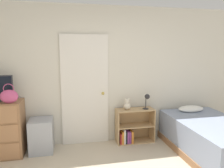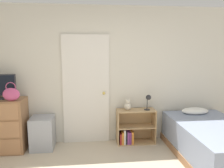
{
  "view_description": "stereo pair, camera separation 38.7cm",
  "coord_description": "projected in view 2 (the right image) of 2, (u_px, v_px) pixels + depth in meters",
  "views": [
    {
      "loc": [
        -0.6,
        -1.76,
        1.73
      ],
      "look_at": [
        0.2,
        1.99,
        1.15
      ],
      "focal_mm": 35.0,
      "sensor_mm": 36.0,
      "label": 1
    },
    {
      "loc": [
        -0.21,
        -1.82,
        1.73
      ],
      "look_at": [
        0.2,
        1.99,
        1.15
      ],
      "focal_mm": 35.0,
      "sensor_mm": 36.0,
      "label": 2
    }
  ],
  "objects": [
    {
      "name": "door_closed",
      "position": [
        86.0,
        90.0,
        4.07
      ],
      "size": [
        0.86,
        0.09,
        2.03
      ],
      "color": "silver",
      "rests_on": "ground_plane"
    },
    {
      "name": "storage_bin",
      "position": [
        43.0,
        133.0,
        3.89
      ],
      "size": [
        0.39,
        0.42,
        0.57
      ],
      "color": "#999EA8",
      "rests_on": "ground_plane"
    },
    {
      "name": "bed",
      "position": [
        214.0,
        142.0,
        3.5
      ],
      "size": [
        1.13,
        1.85,
        0.68
      ],
      "color": "#996B47",
      "rests_on": "ground_plane"
    },
    {
      "name": "dresser",
      "position": [
        0.0,
        125.0,
        3.76
      ],
      "size": [
        0.86,
        0.48,
        0.92
      ],
      "color": "#996B47",
      "rests_on": "ground_plane"
    },
    {
      "name": "bookshelf",
      "position": [
        132.0,
        129.0,
        4.13
      ],
      "size": [
        0.72,
        0.3,
        0.64
      ],
      "color": "tan",
      "rests_on": "ground_plane"
    },
    {
      "name": "handbag",
      "position": [
        11.0,
        94.0,
        3.56
      ],
      "size": [
        0.27,
        0.1,
        0.31
      ],
      "color": "#C64C7F",
      "rests_on": "dresser"
    },
    {
      "name": "desk_lamp",
      "position": [
        148.0,
        99.0,
        4.02
      ],
      "size": [
        0.12,
        0.12,
        0.29
      ],
      "color": "#262628",
      "rests_on": "bookshelf"
    },
    {
      "name": "wall_back",
      "position": [
        100.0,
        75.0,
        4.11
      ],
      "size": [
        10.0,
        0.06,
        2.55
      ],
      "color": "beige",
      "rests_on": "ground_plane"
    },
    {
      "name": "teddy_bear",
      "position": [
        128.0,
        105.0,
        4.04
      ],
      "size": [
        0.14,
        0.14,
        0.21
      ],
      "color": "beige",
      "rests_on": "bookshelf"
    }
  ]
}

